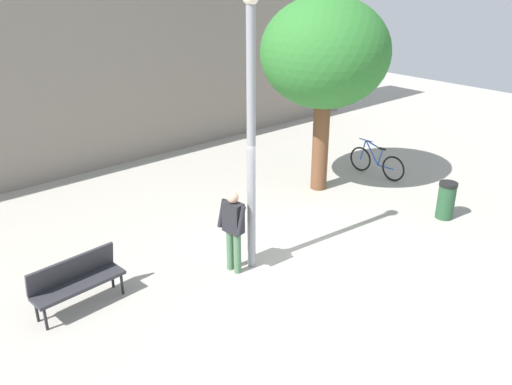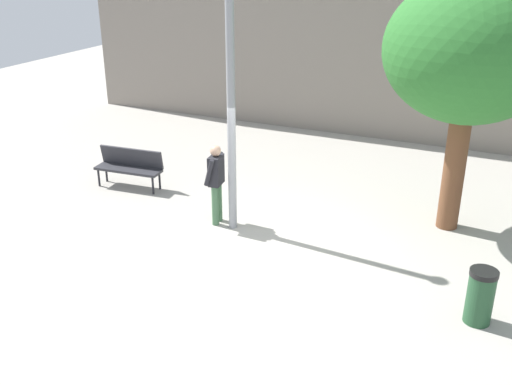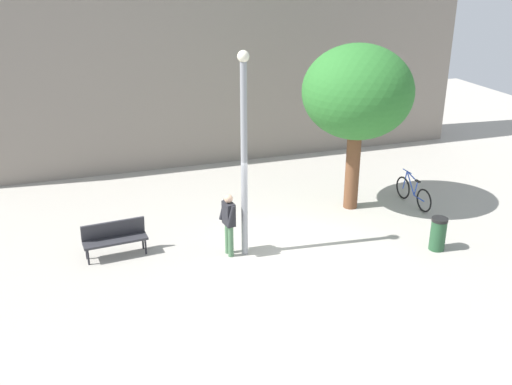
# 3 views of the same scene
# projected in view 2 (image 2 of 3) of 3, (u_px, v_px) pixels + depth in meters

# --- Properties ---
(ground_plane) EXTENTS (36.00, 36.00, 0.00)m
(ground_plane) POSITION_uv_depth(u_px,v_px,m) (274.00, 248.00, 11.20)
(ground_plane) COLOR #A8A399
(building_facade) EXTENTS (19.21, 2.00, 6.88)m
(building_facade) POSITION_uv_depth(u_px,v_px,m) (391.00, 14.00, 16.96)
(building_facade) COLOR gray
(building_facade) RESTS_ON ground_plane
(lamppost) EXTENTS (0.28, 0.28, 5.17)m
(lamppost) POSITION_uv_depth(u_px,v_px,m) (231.00, 90.00, 10.92)
(lamppost) COLOR gray
(lamppost) RESTS_ON ground_plane
(person_by_lamppost) EXTENTS (0.34, 0.61, 1.67)m
(person_by_lamppost) POSITION_uv_depth(u_px,v_px,m) (216.00, 179.00, 11.86)
(person_by_lamppost) COLOR #47704C
(person_by_lamppost) RESTS_ON ground_plane
(park_bench) EXTENTS (1.63, 0.60, 0.92)m
(park_bench) POSITION_uv_depth(u_px,v_px,m) (130.00, 165.00, 13.82)
(park_bench) COLOR #2D2D33
(park_bench) RESTS_ON ground_plane
(plaza_tree) EXTENTS (3.17, 3.17, 4.90)m
(plaza_tree) POSITION_uv_depth(u_px,v_px,m) (471.00, 52.00, 10.69)
(plaza_tree) COLOR brown
(plaza_tree) RESTS_ON ground_plane
(trash_bin) EXTENTS (0.42, 0.42, 0.89)m
(trash_bin) POSITION_uv_depth(u_px,v_px,m) (480.00, 296.00, 8.88)
(trash_bin) COLOR #234C2D
(trash_bin) RESTS_ON ground_plane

